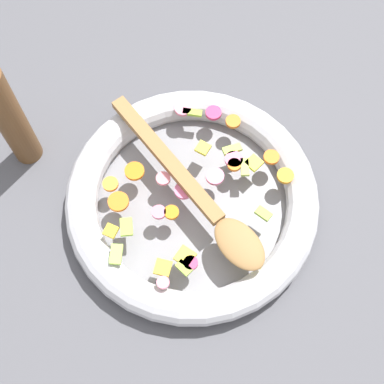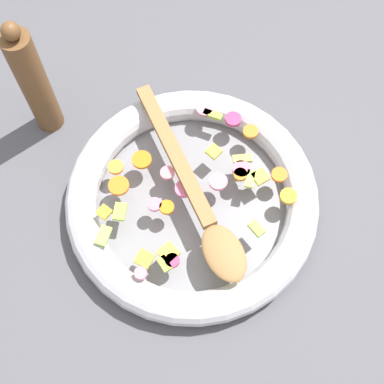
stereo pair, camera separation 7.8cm
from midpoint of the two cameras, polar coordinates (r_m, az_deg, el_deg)
ground_plane at (r=0.85m, az=2.62°, el=-1.67°), size 4.00×4.00×0.00m
skillet at (r=0.83m, az=2.68°, el=-1.09°), size 0.39×0.39×0.05m
chopped_vegetables at (r=0.80m, az=2.93°, el=0.18°), size 0.32×0.29×0.01m
wooden_spoon at (r=0.78m, az=3.35°, el=-0.96°), size 0.28×0.27×0.01m
pepper_mill at (r=0.85m, az=-14.01°, el=11.03°), size 0.04×0.04×0.24m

